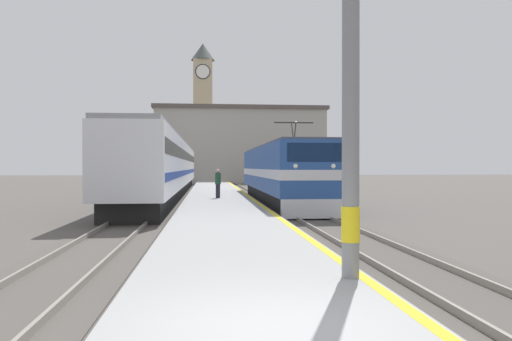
% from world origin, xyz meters
% --- Properties ---
extents(ground_plane, '(200.00, 200.00, 0.00)m').
position_xyz_m(ground_plane, '(0.00, 30.00, 0.00)').
color(ground_plane, '#514C47').
extents(platform, '(4.08, 140.00, 0.38)m').
position_xyz_m(platform, '(0.00, 25.00, 0.19)').
color(platform, '#999999').
rests_on(platform, ground).
extents(rail_track_near, '(2.83, 140.00, 0.16)m').
position_xyz_m(rail_track_near, '(3.70, 25.00, 0.03)').
color(rail_track_near, '#514C47').
rests_on(rail_track_near, ground).
extents(rail_track_far, '(2.83, 140.00, 0.16)m').
position_xyz_m(rail_track_far, '(-3.76, 25.00, 0.03)').
color(rail_track_far, '#514C47').
rests_on(rail_track_far, ground).
extents(locomotive_train, '(2.92, 20.01, 4.54)m').
position_xyz_m(locomotive_train, '(3.70, 24.45, 1.83)').
color(locomotive_train, black).
rests_on(locomotive_train, ground).
extents(passenger_train, '(2.92, 42.01, 4.20)m').
position_xyz_m(passenger_train, '(-3.76, 33.70, 2.25)').
color(passenger_train, black).
rests_on(passenger_train, ground).
extents(catenary_mast, '(2.33, 0.31, 7.28)m').
position_xyz_m(catenary_mast, '(1.73, 2.40, 3.95)').
color(catenary_mast, gray).
rests_on(catenary_mast, platform).
extents(person_on_platform, '(0.34, 0.34, 1.73)m').
position_xyz_m(person_on_platform, '(-0.09, 24.00, 1.29)').
color(person_on_platform, '#23232D').
rests_on(person_on_platform, platform).
extents(clock_tower, '(3.90, 3.90, 22.83)m').
position_xyz_m(clock_tower, '(-1.44, 77.87, 12.08)').
color(clock_tower, tan).
rests_on(clock_tower, ground).
extents(station_building, '(23.81, 9.98, 10.57)m').
position_xyz_m(station_building, '(3.87, 65.38, 5.31)').
color(station_building, '#A8A399').
rests_on(station_building, ground).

